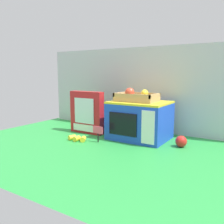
# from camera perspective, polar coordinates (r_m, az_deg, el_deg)

# --- Properties ---
(ground_plane) EXTENTS (1.70, 1.70, 0.00)m
(ground_plane) POSITION_cam_1_polar(r_m,az_deg,el_deg) (1.63, 1.44, -5.99)
(ground_plane) COLOR green
(ground_plane) RESTS_ON ground
(display_back_panel) EXTENTS (1.61, 0.03, 0.61)m
(display_back_panel) POSITION_cam_1_polar(r_m,az_deg,el_deg) (1.84, 6.25, 5.30)
(display_back_panel) COLOR #B7BABF
(display_back_panel) RESTS_ON ground
(toy_microwave) EXTENTS (0.36, 0.29, 0.24)m
(toy_microwave) POSITION_cam_1_polar(r_m,az_deg,el_deg) (1.59, 6.44, -1.90)
(toy_microwave) COLOR blue
(toy_microwave) RESTS_ON ground
(food_groups_crate) EXTENTS (0.26, 0.16, 0.09)m
(food_groups_crate) POSITION_cam_1_polar(r_m,az_deg,el_deg) (1.57, 5.73, 3.43)
(food_groups_crate) COLOR tan
(food_groups_crate) RESTS_ON toy_microwave
(cookie_set_box) EXTENTS (0.26, 0.06, 0.30)m
(cookie_set_box) POSITION_cam_1_polar(r_m,az_deg,el_deg) (1.74, -5.93, -0.10)
(cookie_set_box) COLOR red
(cookie_set_box) RESTS_ON ground
(price_sign) EXTENTS (0.07, 0.01, 0.10)m
(price_sign) POSITION_cam_1_polar(r_m,az_deg,el_deg) (1.51, -3.31, -4.59)
(price_sign) COLOR black
(price_sign) RESTS_ON ground
(loose_toy_banana) EXTENTS (0.13, 0.06, 0.03)m
(loose_toy_banana) POSITION_cam_1_polar(r_m,az_deg,el_deg) (1.57, -8.09, -6.10)
(loose_toy_banana) COLOR yellow
(loose_toy_banana) RESTS_ON ground
(loose_toy_apple) EXTENTS (0.07, 0.07, 0.07)m
(loose_toy_apple) POSITION_cam_1_polar(r_m,az_deg,el_deg) (1.48, 15.79, -6.59)
(loose_toy_apple) COLOR red
(loose_toy_apple) RESTS_ON ground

